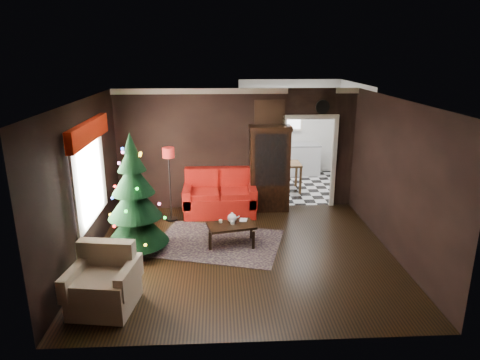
{
  "coord_description": "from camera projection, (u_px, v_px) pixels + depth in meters",
  "views": [
    {
      "loc": [
        -0.42,
        -7.12,
        3.59
      ],
      "look_at": [
        0.0,
        0.9,
        1.15
      ],
      "focal_mm": 31.87,
      "sensor_mm": 36.0,
      "label": 1
    }
  ],
  "objects": [
    {
      "name": "cup_b",
      "position": [
        233.0,
        222.0,
        8.15
      ],
      "size": [
        0.09,
        0.09,
        0.07
      ],
      "primitive_type": "cylinder",
      "rotation": [
        0.0,
        0.0,
        0.12
      ],
      "color": "white",
      "rests_on": "coffee_table"
    },
    {
      "name": "curio_cabinet",
      "position": [
        269.0,
        171.0,
        9.8
      ],
      "size": [
        0.9,
        0.45,
        1.9
      ],
      "primitive_type": null,
      "color": "black",
      "rests_on": "ground"
    },
    {
      "name": "armchair",
      "position": [
        103.0,
        280.0,
        6.08
      ],
      "size": [
        1.01,
        1.01,
        0.91
      ],
      "primitive_type": null,
      "rotation": [
        0.0,
        0.0,
        -0.15
      ],
      "color": "tan",
      "rests_on": "ground"
    },
    {
      "name": "book",
      "position": [
        240.0,
        216.0,
        8.32
      ],
      "size": [
        0.14,
        0.04,
        0.19
      ],
      "primitive_type": "imported",
      "rotation": [
        0.0,
        0.0,
        -0.19
      ],
      "color": "#94785A",
      "rests_on": "coffee_table"
    },
    {
      "name": "wall_front",
      "position": [
        255.0,
        243.0,
        5.07
      ],
      "size": [
        5.5,
        0.0,
        5.5
      ],
      "primitive_type": "plane",
      "rotation": [
        -1.57,
        0.0,
        0.0
      ],
      "color": "black",
      "rests_on": "ground"
    },
    {
      "name": "floor_lamp",
      "position": [
        170.0,
        184.0,
        9.18
      ],
      "size": [
        0.35,
        0.35,
        1.62
      ],
      "primitive_type": null,
      "rotation": [
        0.0,
        0.0,
        -0.35
      ],
      "color": "black",
      "rests_on": "ground"
    },
    {
      "name": "kitchen_table",
      "position": [
        287.0,
        177.0,
        11.37
      ],
      "size": [
        0.7,
        0.7,
        0.75
      ],
      "primitive_type": null,
      "color": "brown",
      "rests_on": "ground"
    },
    {
      "name": "doorway",
      "position": [
        308.0,
        163.0,
        10.04
      ],
      "size": [
        1.1,
        0.1,
        2.1
      ],
      "primitive_type": null,
      "color": "white",
      "rests_on": "ground"
    },
    {
      "name": "wall_back",
      "position": [
        236.0,
        150.0,
        9.85
      ],
      "size": [
        5.5,
        0.0,
        5.5
      ],
      "primitive_type": "plane",
      "rotation": [
        1.57,
        0.0,
        0.0
      ],
      "color": "black",
      "rests_on": "ground"
    },
    {
      "name": "loveseat",
      "position": [
        220.0,
        193.0,
        9.66
      ],
      "size": [
        1.7,
        0.9,
        1.0
      ],
      "primitive_type": null,
      "color": "#870C05",
      "rests_on": "ground"
    },
    {
      "name": "christmas_tree",
      "position": [
        134.0,
        198.0,
        7.7
      ],
      "size": [
        1.33,
        1.33,
        2.23
      ],
      "primitive_type": null,
      "rotation": [
        0.0,
        0.0,
        0.15
      ],
      "color": "black",
      "rests_on": "ground"
    },
    {
      "name": "left_window",
      "position": [
        89.0,
        178.0,
        7.5
      ],
      "size": [
        0.05,
        1.6,
        1.4
      ],
      "primitive_type": "cube",
      "color": "white",
      "rests_on": "wall_left"
    },
    {
      "name": "wall_clock",
      "position": [
        322.0,
        107.0,
        9.62
      ],
      "size": [
        0.32,
        0.32,
        0.06
      ],
      "primitive_type": "cylinder",
      "color": "silver",
      "rests_on": "wall_back"
    },
    {
      "name": "kitchen_window",
      "position": [
        289.0,
        117.0,
        12.67
      ],
      "size": [
        0.7,
        0.06,
        0.7
      ],
      "primitive_type": "cube",
      "color": "white",
      "rests_on": "ground"
    },
    {
      "name": "painting",
      "position": [
        270.0,
        113.0,
        9.6
      ],
      "size": [
        0.62,
        0.05,
        0.52
      ],
      "primitive_type": "cube",
      "color": "#BF7940",
      "rests_on": "wall_back"
    },
    {
      "name": "wall_right",
      "position": [
        396.0,
        179.0,
        7.6
      ],
      "size": [
        0.0,
        5.5,
        5.5
      ],
      "primitive_type": "plane",
      "rotation": [
        1.57,
        0.0,
        -1.57
      ],
      "color": "black",
      "rests_on": "ground"
    },
    {
      "name": "ceiling",
      "position": [
        243.0,
        101.0,
        7.06
      ],
      "size": [
        5.5,
        5.5,
        0.0
      ],
      "primitive_type": "plane",
      "rotation": [
        3.14,
        0.0,
        0.0
      ],
      "color": "white",
      "rests_on": "ground"
    },
    {
      "name": "floor",
      "position": [
        243.0,
        254.0,
        7.87
      ],
      "size": [
        5.5,
        5.5,
        0.0
      ],
      "primitive_type": "plane",
      "color": "black",
      "rests_on": "ground"
    },
    {
      "name": "valance",
      "position": [
        89.0,
        132.0,
        7.27
      ],
      "size": [
        0.12,
        2.1,
        0.35
      ],
      "primitive_type": "cube",
      "color": "#8F1503",
      "rests_on": "wall_left"
    },
    {
      "name": "wall_left",
      "position": [
        83.0,
        184.0,
        7.32
      ],
      "size": [
        0.0,
        5.5,
        5.5
      ],
      "primitive_type": "plane",
      "rotation": [
        1.57,
        0.0,
        1.57
      ],
      "color": "black",
      "rests_on": "ground"
    },
    {
      "name": "kitchen_counter",
      "position": [
        289.0,
        160.0,
        12.79
      ],
      "size": [
        1.8,
        0.6,
        0.9
      ],
      "primitive_type": "cube",
      "color": "silver",
      "rests_on": "ground"
    },
    {
      "name": "rug",
      "position": [
        217.0,
        243.0,
        8.3
      ],
      "size": [
        2.76,
        2.32,
        0.01
      ],
      "primitive_type": "cube",
      "rotation": [
        0.0,
        0.0,
        -0.28
      ],
      "color": "#513944",
      "rests_on": "ground"
    },
    {
      "name": "coffee_table",
      "position": [
        231.0,
        234.0,
        8.19
      ],
      "size": [
        0.97,
        0.71,
        0.4
      ],
      "primitive_type": null,
      "rotation": [
        0.0,
        0.0,
        0.22
      ],
      "color": "black",
      "rests_on": "rug"
    },
    {
      "name": "cup_a",
      "position": [
        221.0,
        221.0,
        8.22
      ],
      "size": [
        0.09,
        0.09,
        0.06
      ],
      "primitive_type": "cylinder",
      "rotation": [
        0.0,
        0.0,
        -0.38
      ],
      "color": "white",
      "rests_on": "coffee_table"
    },
    {
      "name": "teapot",
      "position": [
        232.0,
        218.0,
        8.22
      ],
      "size": [
        0.23,
        0.23,
        0.19
      ],
      "primitive_type": null,
      "rotation": [
        0.0,
        0.0,
        0.15
      ],
      "color": "white",
      "rests_on": "coffee_table"
    },
    {
      "name": "kitchen_floor",
      "position": [
        295.0,
        186.0,
        11.78
      ],
      "size": [
        3.0,
        3.0,
        0.0
      ],
      "primitive_type": "plane",
      "color": "white",
      "rests_on": "ground"
    }
  ]
}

